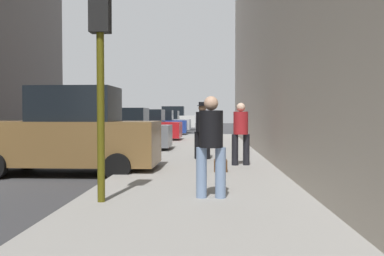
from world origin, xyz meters
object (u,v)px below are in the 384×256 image
Objects in this scene: duffel_bag at (221,166)px; parked_white_van at (172,119)px; parked_red_hatchback at (143,127)px; parked_bronze_suv at (70,134)px; parked_gray_coupe at (119,132)px; traffic_light at (100,39)px; pedestrian_in_red_jacket at (241,130)px; pedestrian_in_jeans at (211,141)px; fire_hydrant at (147,151)px; parked_silver_sedan at (165,122)px; pedestrian_with_fedora at (202,127)px; parked_blue_sedan at (156,124)px.

parked_white_van is at bearing 97.32° from duffel_bag.
parked_red_hatchback reaches higher than duffel_bag.
parked_bronze_suv is 5.98m from parked_gray_coupe.
parked_bronze_suv is at bearing 114.50° from traffic_light.
parked_bronze_suv is 4.54m from pedestrian_in_red_jacket.
traffic_light is 2.11× the size of pedestrian_in_jeans.
traffic_light is at bearing -89.47° from fire_hydrant.
parked_bronze_suv reaches higher than parked_silver_sedan.
pedestrian_with_fedora is (1.56, 1.13, 0.64)m from fire_hydrant.
pedestrian_in_red_jacket is at bearing -81.22° from parked_white_van.
fire_hydrant is at bearing 90.53° from traffic_light.
parked_bronze_suv is at bearing 174.83° from duffel_bag.
parked_bronze_suv is 1.28× the size of traffic_light.
parked_white_van is at bearing 96.18° from pedestrian_in_jeans.
parked_gray_coupe is at bearing 111.41° from fire_hydrant.
parked_red_hatchback is 1.01× the size of parked_blue_sedan.
pedestrian_with_fedora is at bearing 36.71° from parked_bronze_suv.
fire_hydrant is 2.75m from pedestrian_in_red_jacket.
pedestrian_in_red_jacket reaches higher than parked_silver_sedan.
parked_silver_sedan is 9.67× the size of duffel_bag.
pedestrian_in_jeans is 4.66m from pedestrian_in_red_jacket.
parked_blue_sedan reaches higher than fire_hydrant.
parked_silver_sedan is 23.07m from pedestrian_in_red_jacket.
traffic_light is 2.45m from pedestrian_in_jeans.
duffel_bag is (2.01, 3.72, -2.47)m from traffic_light.
pedestrian_in_jeans is (3.62, -9.66, 0.26)m from parked_gray_coupe.
parked_bronze_suv reaches higher than parked_gray_coupe.
parked_white_van is 27.42m from pedestrian_with_fedora.
pedestrian_in_jeans is at bearing -83.82° from parked_white_van.
pedestrian_in_jeans is 3.44m from duffel_bag.
parked_silver_sedan is 1.18× the size of traffic_light.
traffic_light is 4.89m from duffel_bag.
parked_white_van is 33.59m from pedestrian_in_jeans.
parked_white_van is 2.71× the size of pedestrian_in_jeans.
traffic_light is at bearing -79.54° from parked_gray_coupe.
traffic_light reaches higher than parked_bronze_suv.
pedestrian_in_jeans is at bearing -70.28° from fire_hydrant.
pedestrian_in_red_jacket reaches higher than parked_blue_sedan.
traffic_light is at bearing -86.86° from parked_white_van.
parked_bronze_suv is 4.20m from pedestrian_with_fedora.
parked_bronze_suv is 1.00× the size of parked_white_van.
pedestrian_with_fedora is at bearing -45.82° from parked_gray_coupe.
duffel_bag is (0.25, 3.33, -0.81)m from pedestrian_in_jeans.
parked_gray_coupe is 2.46× the size of pedestrian_in_red_jacket.
pedestrian_with_fedora reaches higher than parked_red_hatchback.
parked_gray_coupe is 7.44m from duffel_bag.
parked_gray_coupe is 4.84m from pedestrian_with_fedora.
parked_red_hatchback is 0.92× the size of parked_white_van.
parked_blue_sedan is at bearing 104.56° from pedestrian_in_red_jacket.
parked_bronze_suv is 1.10× the size of parked_gray_coupe.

